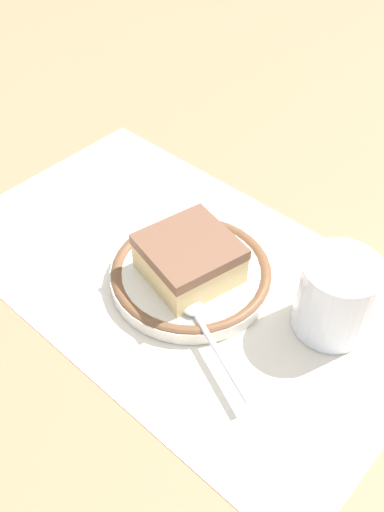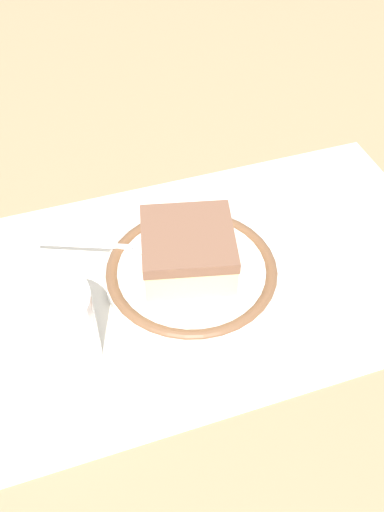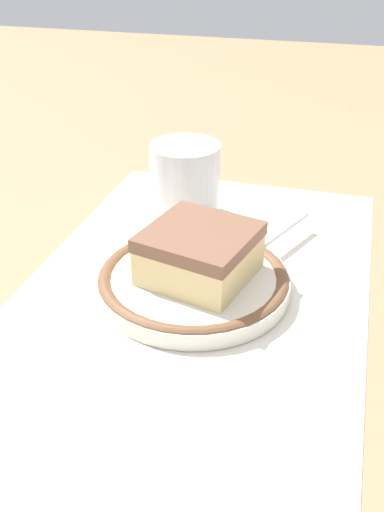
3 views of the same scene
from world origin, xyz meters
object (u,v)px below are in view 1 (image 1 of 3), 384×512
Objects in this scene: plate at (192,273)px; cup at (335,300)px; napkin at (56,219)px; spoon at (200,322)px; cake_slice at (189,258)px.

cup is (0.14, 0.05, 0.03)m from plate.
spoon is at bearing -2.52° from napkin.
cake_slice is at bearing -158.69° from cup.
cup is at bearing 18.74° from plate.
cake_slice is 0.15m from cup.
spoon is 0.24m from napkin.
plate is 0.07m from spoon.
cake_slice is at bearing 9.63° from napkin.
spoon is 1.58× the size of cup.
spoon is at bearing -38.57° from cake_slice.
cup reaches higher than spoon.
spoon reaches higher than plate.
cake_slice reaches higher than plate.
napkin is at bearing -168.36° from plate.
cake_slice is (0.00, -0.01, 0.03)m from plate.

